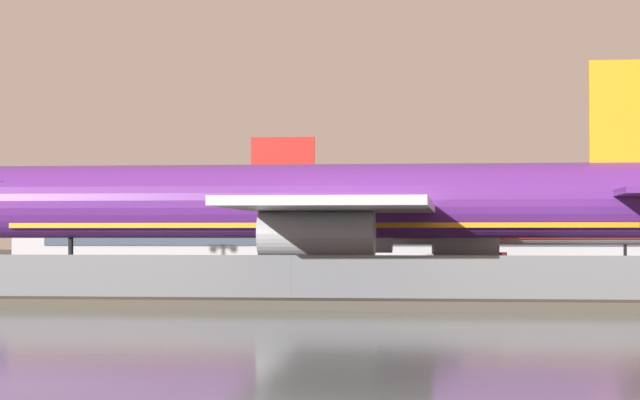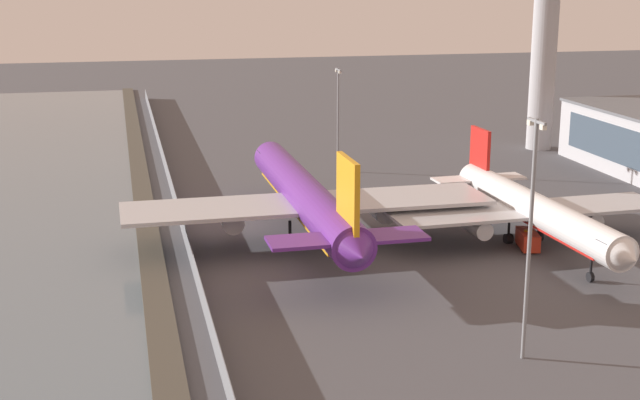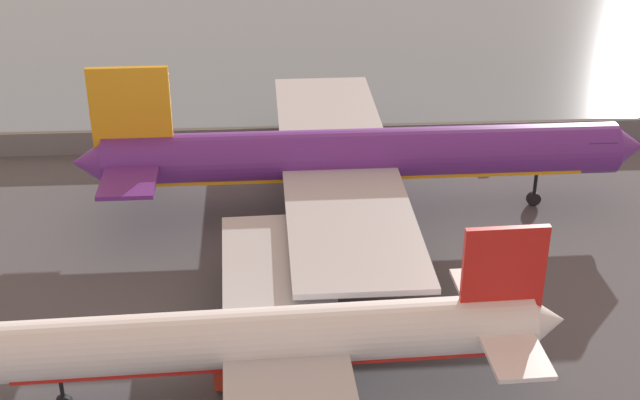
{
  "view_description": "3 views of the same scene",
  "coord_description": "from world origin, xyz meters",
  "px_view_note": "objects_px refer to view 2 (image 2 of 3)",
  "views": [
    {
      "loc": [
        9.79,
        -83.14,
        3.69
      ],
      "look_at": [
        -0.45,
        1.02,
        6.16
      ],
      "focal_mm": 70.0,
      "sensor_mm": 36.0,
      "label": 1
    },
    {
      "loc": [
        108.9,
        -23.36,
        33.94
      ],
      "look_at": [
        1.98,
        0.99,
        5.76
      ],
      "focal_mm": 50.0,
      "sensor_mm": 36.0,
      "label": 2
    },
    {
      "loc": [
        8.53,
        76.38,
        40.26
      ],
      "look_at": [
        4.0,
        2.38,
        2.82
      ],
      "focal_mm": 50.0,
      "sensor_mm": 36.0,
      "label": 3
    }
  ],
  "objects_px": {
    "passenger_jet_white_red": "(533,210)",
    "ops_van": "(528,239)",
    "baggage_tug": "(198,209)",
    "control_tower": "(545,34)",
    "apron_light_mast_apron_east": "(338,113)",
    "cargo_jet_purple": "(305,197)",
    "apron_light_mast_apron_west": "(530,228)"
  },
  "relations": [
    {
      "from": "apron_light_mast_apron_west",
      "to": "cargo_jet_purple",
      "type": "bearing_deg",
      "value": -163.65
    },
    {
      "from": "passenger_jet_white_red",
      "to": "apron_light_mast_apron_east",
      "type": "bearing_deg",
      "value": -164.4
    },
    {
      "from": "ops_van",
      "to": "control_tower",
      "type": "relative_size",
      "value": 0.14
    },
    {
      "from": "passenger_jet_white_red",
      "to": "ops_van",
      "type": "relative_size",
      "value": 7.74
    },
    {
      "from": "passenger_jet_white_red",
      "to": "baggage_tug",
      "type": "distance_m",
      "value": 47.28
    },
    {
      "from": "passenger_jet_white_red",
      "to": "baggage_tug",
      "type": "bearing_deg",
      "value": -122.06
    },
    {
      "from": "passenger_jet_white_red",
      "to": "apron_light_mast_apron_east",
      "type": "xyz_separation_m",
      "value": [
        -48.08,
        -13.43,
        5.43
      ]
    },
    {
      "from": "cargo_jet_purple",
      "to": "apron_light_mast_apron_west",
      "type": "bearing_deg",
      "value": 16.35
    },
    {
      "from": "ops_van",
      "to": "apron_light_mast_apron_east",
      "type": "relative_size",
      "value": 0.31
    },
    {
      "from": "cargo_jet_purple",
      "to": "passenger_jet_white_red",
      "type": "xyz_separation_m",
      "value": [
        8.66,
        27.51,
        -1.02
      ]
    },
    {
      "from": "baggage_tug",
      "to": "apron_light_mast_apron_east",
      "type": "height_order",
      "value": "apron_light_mast_apron_east"
    },
    {
      "from": "baggage_tug",
      "to": "control_tower",
      "type": "bearing_deg",
      "value": 116.15
    },
    {
      "from": "passenger_jet_white_red",
      "to": "control_tower",
      "type": "bearing_deg",
      "value": 153.03
    },
    {
      "from": "cargo_jet_purple",
      "to": "apron_light_mast_apron_west",
      "type": "height_order",
      "value": "apron_light_mast_apron_west"
    },
    {
      "from": "cargo_jet_purple",
      "to": "apron_light_mast_apron_east",
      "type": "xyz_separation_m",
      "value": [
        -39.42,
        14.08,
        4.42
      ]
    },
    {
      "from": "cargo_jet_purple",
      "to": "baggage_tug",
      "type": "relative_size",
      "value": 16.29
    },
    {
      "from": "passenger_jet_white_red",
      "to": "apron_light_mast_apron_west",
      "type": "height_order",
      "value": "apron_light_mast_apron_west"
    },
    {
      "from": "passenger_jet_white_red",
      "to": "baggage_tug",
      "type": "height_order",
      "value": "passenger_jet_white_red"
    },
    {
      "from": "passenger_jet_white_red",
      "to": "control_tower",
      "type": "relative_size",
      "value": 1.09
    },
    {
      "from": "control_tower",
      "to": "cargo_jet_purple",
      "type": "bearing_deg",
      "value": -48.68
    },
    {
      "from": "ops_van",
      "to": "cargo_jet_purple",
      "type": "bearing_deg",
      "value": -109.53
    },
    {
      "from": "ops_van",
      "to": "apron_light_mast_apron_west",
      "type": "xyz_separation_m",
      "value": [
        30.35,
        -14.95,
        10.97
      ]
    },
    {
      "from": "baggage_tug",
      "to": "control_tower",
      "type": "xyz_separation_m",
      "value": [
        -34.45,
        70.18,
        21.51
      ]
    },
    {
      "from": "apron_light_mast_apron_west",
      "to": "apron_light_mast_apron_east",
      "type": "xyz_separation_m",
      "value": [
        -79.21,
        2.41,
        -2.0
      ]
    },
    {
      "from": "baggage_tug",
      "to": "ops_van",
      "type": "height_order",
      "value": "ops_van"
    },
    {
      "from": "ops_van",
      "to": "control_tower",
      "type": "height_order",
      "value": "control_tower"
    },
    {
      "from": "ops_van",
      "to": "baggage_tug",
      "type": "bearing_deg",
      "value": -123.45
    },
    {
      "from": "passenger_jet_white_red",
      "to": "ops_van",
      "type": "distance_m",
      "value": 3.73
    },
    {
      "from": "cargo_jet_purple",
      "to": "baggage_tug",
      "type": "distance_m",
      "value": 21.13
    },
    {
      "from": "control_tower",
      "to": "apron_light_mast_apron_west",
      "type": "height_order",
      "value": "control_tower"
    },
    {
      "from": "apron_light_mast_apron_east",
      "to": "apron_light_mast_apron_west",
      "type": "bearing_deg",
      "value": -1.74
    },
    {
      "from": "baggage_tug",
      "to": "passenger_jet_white_red",
      "type": "bearing_deg",
      "value": 57.94
    }
  ]
}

